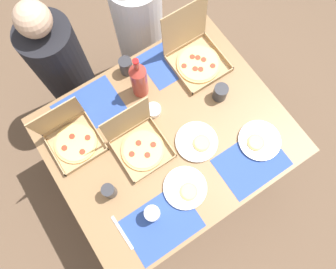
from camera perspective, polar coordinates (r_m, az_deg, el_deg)
ground_plane at (r=2.45m, az=0.00°, el=-5.30°), size 6.00×6.00×0.00m
dining_table at (r=1.83m, az=0.00°, el=-1.07°), size 1.26×1.05×0.75m
placemat_near_left at (r=1.64m, az=-1.10°, el=-15.80°), size 0.36×0.26×0.00m
placemat_near_right at (r=1.74m, az=14.84°, el=-4.87°), size 0.36×0.26×0.00m
placemat_far_left at (r=1.83m, az=-14.09°, el=4.65°), size 0.36×0.26×0.00m
placemat_far_right at (r=1.92m, az=0.93°, el=13.51°), size 0.36×0.26×0.00m
pizza_box_center at (r=1.67m, az=-5.19°, el=-1.62°), size 0.26×0.27×0.30m
pizza_box_edge_far at (r=1.88m, az=4.98°, el=13.98°), size 0.29×0.32×0.33m
pizza_box_corner_right at (r=1.74m, az=-16.94°, el=-0.52°), size 0.26×0.26×0.29m
plate_far_right at (r=1.77m, az=16.10°, el=-1.08°), size 0.23×0.23×0.03m
plate_middle at (r=1.65m, az=3.17°, el=-9.65°), size 0.23×0.23×0.03m
plate_near_left at (r=1.71m, az=5.27°, el=-1.34°), size 0.23×0.23×0.03m
soda_bottle at (r=1.71m, az=-5.27°, el=9.83°), size 0.09×0.09×0.32m
cup_clear_right at (r=1.63m, az=-10.54°, el=-10.01°), size 0.07×0.07×0.11m
cup_clear_left at (r=1.78m, az=9.42°, el=7.49°), size 0.08×0.08×0.10m
cup_spare at (r=1.84m, az=-7.58°, el=12.10°), size 0.07×0.07×0.11m
cup_dark at (r=1.59m, az=-2.82°, el=-14.07°), size 0.08×0.08×0.11m
condiment_bowl at (r=1.75m, az=-2.66°, el=4.40°), size 0.09×0.09×0.04m
fork_by_far_right at (r=1.66m, az=-8.26°, el=-17.09°), size 0.02×0.19×0.00m
diner_left_seat at (r=2.23m, az=-17.79°, el=10.48°), size 0.32×0.32×1.17m
diner_right_seat at (r=2.30m, az=-5.13°, el=17.84°), size 0.32×0.32×1.17m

